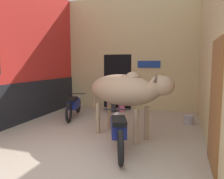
{
  "coord_description": "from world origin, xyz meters",
  "views": [
    {
      "loc": [
        1.91,
        -2.89,
        1.7
      ],
      "look_at": [
        0.23,
        2.31,
        1.06
      ],
      "focal_mm": 35.0,
      "sensor_mm": 36.0,
      "label": 1
    }
  ],
  "objects_px": {
    "motorcycle_near": "(118,130)",
    "motorcycle_far": "(74,105)",
    "bucket": "(189,120)",
    "plastic_stool": "(122,105)",
    "shopkeeper_seated": "(112,94)",
    "cow": "(125,90)"
  },
  "relations": [
    {
      "from": "motorcycle_near",
      "to": "motorcycle_far",
      "type": "bearing_deg",
      "value": 134.42
    },
    {
      "from": "bucket",
      "to": "motorcycle_far",
      "type": "bearing_deg",
      "value": -175.44
    },
    {
      "from": "shopkeeper_seated",
      "to": "bucket",
      "type": "relative_size",
      "value": 4.74
    },
    {
      "from": "plastic_stool",
      "to": "bucket",
      "type": "xyz_separation_m",
      "value": [
        2.26,
        -1.02,
        -0.1
      ]
    },
    {
      "from": "cow",
      "to": "shopkeeper_seated",
      "type": "xyz_separation_m",
      "value": [
        -1.13,
        2.56,
        -0.46
      ]
    },
    {
      "from": "cow",
      "to": "bucket",
      "type": "relative_size",
      "value": 8.7
    },
    {
      "from": "shopkeeper_seated",
      "to": "bucket",
      "type": "distance_m",
      "value": 2.79
    },
    {
      "from": "motorcycle_near",
      "to": "motorcycle_far",
      "type": "height_order",
      "value": "motorcycle_near"
    },
    {
      "from": "bucket",
      "to": "shopkeeper_seated",
      "type": "bearing_deg",
      "value": 160.01
    },
    {
      "from": "plastic_stool",
      "to": "motorcycle_near",
      "type": "bearing_deg",
      "value": -75.64
    },
    {
      "from": "motorcycle_far",
      "to": "shopkeeper_seated",
      "type": "xyz_separation_m",
      "value": [
        0.9,
        1.22,
        0.24
      ]
    },
    {
      "from": "motorcycle_far",
      "to": "plastic_stool",
      "type": "height_order",
      "value": "motorcycle_far"
    },
    {
      "from": "motorcycle_far",
      "to": "bucket",
      "type": "height_order",
      "value": "motorcycle_far"
    },
    {
      "from": "motorcycle_far",
      "to": "motorcycle_near",
      "type": "bearing_deg",
      "value": -45.58
    },
    {
      "from": "shopkeeper_seated",
      "to": "plastic_stool",
      "type": "bearing_deg",
      "value": 13.94
    },
    {
      "from": "cow",
      "to": "plastic_stool",
      "type": "relative_size",
      "value": 5.3
    },
    {
      "from": "cow",
      "to": "motorcycle_far",
      "type": "height_order",
      "value": "cow"
    },
    {
      "from": "cow",
      "to": "motorcycle_near",
      "type": "height_order",
      "value": "cow"
    },
    {
      "from": "bucket",
      "to": "plastic_stool",
      "type": "bearing_deg",
      "value": 155.68
    },
    {
      "from": "plastic_stool",
      "to": "bucket",
      "type": "distance_m",
      "value": 2.48
    },
    {
      "from": "motorcycle_near",
      "to": "bucket",
      "type": "xyz_separation_m",
      "value": [
        1.37,
        2.43,
        -0.29
      ]
    },
    {
      "from": "motorcycle_near",
      "to": "cow",
      "type": "bearing_deg",
      "value": 95.76
    }
  ]
}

